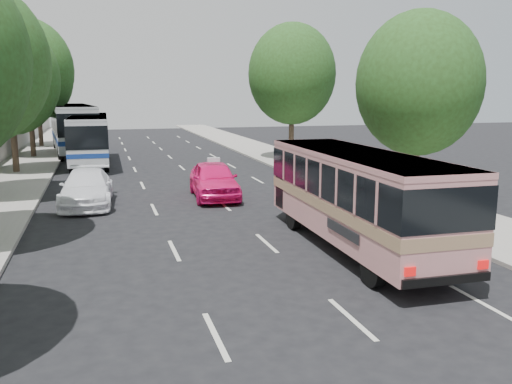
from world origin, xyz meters
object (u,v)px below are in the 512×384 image
object	(u,v)px
white_pickup	(87,188)
tour_coach_front	(89,135)
pink_bus	(357,189)
tour_coach_rear	(73,125)
pink_taxi	(214,180)

from	to	relation	value
white_pickup	tour_coach_front	bearing A→B (deg)	92.76
white_pickup	pink_bus	bearing A→B (deg)	-45.99
pink_bus	white_pickup	world-z (taller)	pink_bus
pink_bus	white_pickup	bearing A→B (deg)	132.16
pink_bus	tour_coach_front	distance (m)	23.79
tour_coach_rear	tour_coach_front	bearing A→B (deg)	-85.09
white_pickup	tour_coach_front	size ratio (longest dim) A/B	0.47
pink_bus	pink_taxi	distance (m)	9.50
pink_taxi	tour_coach_front	xyz separation A→B (m)	(-5.45, 13.31, 1.11)
white_pickup	tour_coach_rear	bearing A→B (deg)	96.45
pink_taxi	tour_coach_front	world-z (taller)	tour_coach_front
pink_taxi	pink_bus	bearing A→B (deg)	-71.25
pink_bus	tour_coach_front	size ratio (longest dim) A/B	0.86
tour_coach_front	pink_bus	bearing A→B (deg)	-69.99
pink_taxi	tour_coach_front	size ratio (longest dim) A/B	0.45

